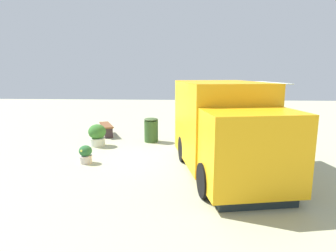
% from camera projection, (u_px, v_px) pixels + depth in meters
% --- Properties ---
extents(ground_plane, '(40.00, 40.00, 0.00)m').
position_uv_depth(ground_plane, '(169.00, 159.00, 9.29)').
color(ground_plane, '#AEB08B').
extents(food_truck, '(4.92, 3.19, 2.52)m').
position_uv_depth(food_truck, '(226.00, 131.00, 7.90)').
color(food_truck, '#F3A713').
rests_on(food_truck, ground_plane).
extents(person_customer, '(0.79, 0.54, 0.86)m').
position_uv_depth(person_customer, '(189.00, 131.00, 12.16)').
color(person_customer, black).
rests_on(person_customer, ground_plane).
extents(planter_flowering_near, '(0.44, 0.44, 0.60)m').
position_uv_depth(planter_flowering_near, '(268.00, 133.00, 11.75)').
color(planter_flowering_near, '#574F5C').
rests_on(planter_flowering_near, ground_plane).
extents(planter_flowering_far, '(0.40, 0.40, 0.56)m').
position_uv_depth(planter_flowering_far, '(86.00, 154.00, 8.85)').
color(planter_flowering_far, beige).
rests_on(planter_flowering_far, ground_plane).
extents(planter_flowering_side, '(0.66, 0.66, 0.84)m').
position_uv_depth(planter_flowering_side, '(97.00, 135.00, 10.89)').
color(planter_flowering_side, silver).
rests_on(planter_flowering_side, ground_plane).
extents(plaza_bench, '(1.54, 0.99, 0.50)m').
position_uv_depth(plaza_bench, '(106.00, 127.00, 12.73)').
color(plaza_bench, brown).
rests_on(plaza_bench, ground_plane).
extents(trash_bin, '(0.57, 0.57, 0.98)m').
position_uv_depth(trash_bin, '(151.00, 130.00, 11.54)').
color(trash_bin, '#2F4F23').
rests_on(trash_bin, ground_plane).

